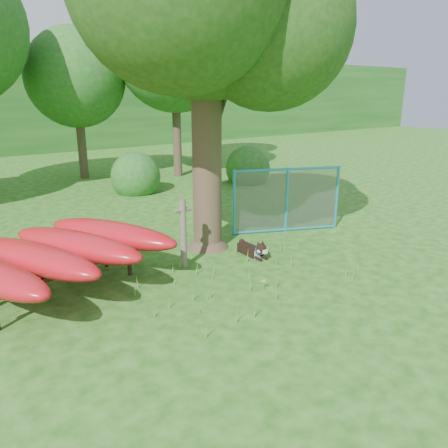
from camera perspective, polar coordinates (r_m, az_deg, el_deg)
ground at (r=8.20m, az=3.96°, el=-8.91°), size 80.00×80.00×0.00m
wooden_post at (r=9.08m, az=-5.34°, el=-1.02°), size 0.40×0.14×1.48m
kayak_rack at (r=8.38m, az=-21.10°, el=-3.36°), size 4.31×3.86×1.08m
husky_dog at (r=9.87m, az=3.87°, el=-3.35°), size 0.26×1.00×0.44m
fence_section at (r=11.53m, az=8.19°, el=3.11°), size 2.69×1.26×2.84m
wildflower_clump at (r=8.25m, az=5.17°, el=-7.55°), size 0.09×0.09×0.20m
bg_tree_c at (r=19.63m, az=-18.81°, el=17.60°), size 4.00×4.00×6.12m
bg_tree_d at (r=19.34m, az=-6.48°, el=21.27°), size 4.80×4.80×7.50m
bg_tree_e at (r=23.47m, az=-3.74°, el=20.90°), size 4.60×4.60×7.55m
shrub_right at (r=18.05m, az=3.08°, el=5.45°), size 1.80×1.80×1.80m
shrub_mid at (r=16.49m, az=-11.35°, el=4.05°), size 1.80×1.80×1.80m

